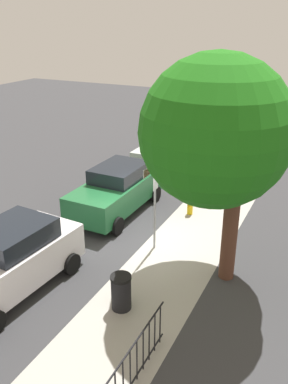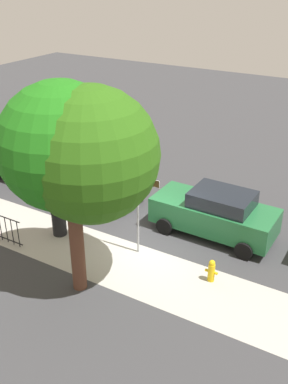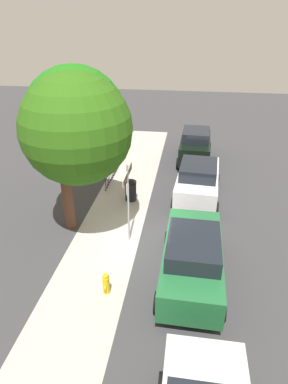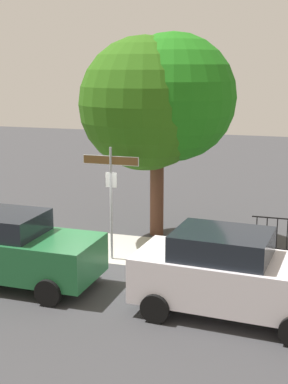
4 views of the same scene
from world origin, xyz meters
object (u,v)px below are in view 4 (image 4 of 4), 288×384
street_sign (111,182)px  trash_bin (225,247)px  shade_tree (155,103)px  fire_hydrant (26,234)px  car_green (8,248)px  car_white (231,274)px

street_sign → trash_bin: (3.14, 0.50, -1.74)m
street_sign → trash_bin: bearing=9.0°
shade_tree → fire_hydrant: (-3.53, -1.77, -3.90)m
fire_hydrant → car_green: bearing=-69.2°
street_sign → car_green: street_sign is taller
street_sign → fire_hydrant: (-2.84, 0.20, -1.85)m
shade_tree → trash_bin: bearing=-31.0°
shade_tree → street_sign: bearing=-109.2°
car_green → car_white: 5.60m
car_white → fire_hydrant: car_white is taller
shade_tree → car_white: bearing=-56.2°
car_white → trash_bin: 3.19m
trash_bin → shade_tree: bearing=149.0°
street_sign → fire_hydrant: street_sign is taller
shade_tree → fire_hydrant: bearing=-153.3°
car_white → street_sign: bearing=149.1°
fire_hydrant → trash_bin: trash_bin is taller
shade_tree → fire_hydrant: 5.55m
shade_tree → car_green: size_ratio=1.38×
street_sign → car_white: street_sign is taller
street_sign → fire_hydrant: 3.40m
car_white → shade_tree: bearing=127.6°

